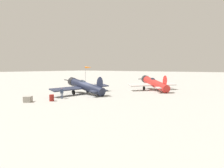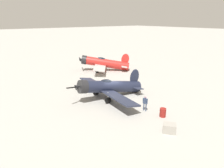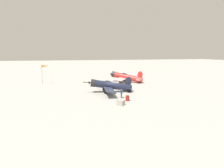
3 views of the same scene
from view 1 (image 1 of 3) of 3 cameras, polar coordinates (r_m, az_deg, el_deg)
ground_plane at (r=33.90m, az=-8.01°, el=-3.17°), size 400.00×400.00×0.00m
airplane_foreground at (r=34.09m, az=-8.57°, el=-0.60°), size 12.64×10.75×3.43m
airplane_mid_apron at (r=40.16m, az=12.75°, el=0.25°), size 9.72×9.24×3.48m
ground_crew_mechanic at (r=29.73m, az=-15.26°, el=-2.42°), size 0.67×0.28×1.73m
equipment_crate at (r=28.57m, az=-24.56°, el=-4.28°), size 1.48×1.44×0.83m
fuel_drum at (r=28.17m, az=-18.16°, el=-4.09°), size 0.69×0.69×0.94m
windsock_mast at (r=55.63m, az=-7.34°, el=4.95°), size 1.19×2.20×5.20m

